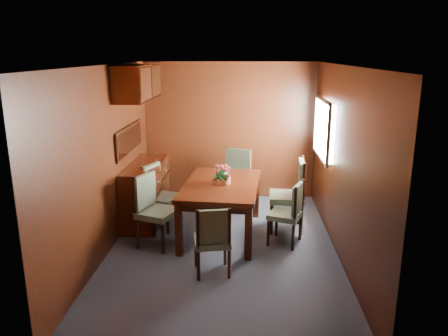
# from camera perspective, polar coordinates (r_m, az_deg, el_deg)

# --- Properties ---
(ground) EXTENTS (4.50, 4.50, 0.00)m
(ground) POSITION_cam_1_polar(r_m,az_deg,el_deg) (5.96, -0.14, -10.48)
(ground) COLOR #2F3441
(ground) RESTS_ON ground
(room_shell) EXTENTS (3.06, 4.52, 2.41)m
(room_shell) POSITION_cam_1_polar(r_m,az_deg,el_deg) (5.79, -1.00, 5.73)
(room_shell) COLOR black
(room_shell) RESTS_ON ground
(sideboard) EXTENTS (0.48, 1.40, 0.90)m
(sideboard) POSITION_cam_1_polar(r_m,az_deg,el_deg) (6.89, -10.14, -3.13)
(sideboard) COLOR black
(sideboard) RESTS_ON ground
(dining_table) EXTENTS (1.15, 1.72, 0.77)m
(dining_table) POSITION_cam_1_polar(r_m,az_deg,el_deg) (6.18, -0.31, -2.96)
(dining_table) COLOR black
(dining_table) RESTS_ON ground
(chair_left_near) EXTENTS (0.60, 0.61, 1.00)m
(chair_left_near) POSITION_cam_1_polar(r_m,az_deg,el_deg) (5.95, -9.32, -4.90)
(chair_left_near) COLOR black
(chair_left_near) RESTS_ON ground
(chair_left_far) EXTENTS (0.57, 0.58, 0.97)m
(chair_left_far) POSITION_cam_1_polar(r_m,az_deg,el_deg) (6.57, -8.60, -3.12)
(chair_left_far) COLOR black
(chair_left_far) RESTS_ON ground
(chair_right_near) EXTENTS (0.53, 0.54, 0.88)m
(chair_right_near) POSITION_cam_1_polar(r_m,az_deg,el_deg) (5.98, 8.63, -5.45)
(chair_right_near) COLOR black
(chair_right_near) RESTS_ON ground
(chair_right_far) EXTENTS (0.52, 0.54, 1.08)m
(chair_right_far) POSITION_cam_1_polar(r_m,az_deg,el_deg) (6.44, 8.92, -2.99)
(chair_right_far) COLOR black
(chair_right_far) RESTS_ON ground
(chair_head) EXTENTS (0.48, 0.46, 0.87)m
(chair_head) POSITION_cam_1_polar(r_m,az_deg,el_deg) (5.11, -1.50, -9.02)
(chair_head) COLOR black
(chair_head) RESTS_ON ground
(chair_foot) EXTENTS (0.60, 0.59, 1.01)m
(chair_foot) POSITION_cam_1_polar(r_m,az_deg,el_deg) (7.30, 1.57, -0.95)
(chair_foot) COLOR black
(chair_foot) RESTS_ON ground
(flower_centerpiece) EXTENTS (0.27, 0.27, 0.27)m
(flower_centerpiece) POSITION_cam_1_polar(r_m,az_deg,el_deg) (6.11, -0.30, -0.80)
(flower_centerpiece) COLOR #C7693C
(flower_centerpiece) RESTS_ON dining_table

